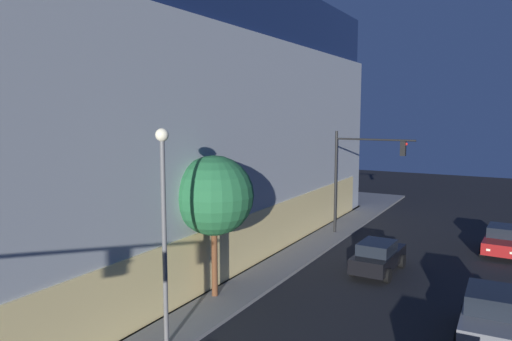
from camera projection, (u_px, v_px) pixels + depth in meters
The scene contains 7 objects.
modern_building at pixel (68, 119), 30.36m from camera, with size 37.91×26.54×15.50m.
traffic_light_far_corner at pixel (359, 166), 31.05m from camera, with size 0.32×5.11×6.72m.
street_lamp_sidewalk at pixel (164, 210), 16.05m from camera, with size 0.44×0.44×7.39m.
sidewalk_tree at pixel (214, 196), 20.55m from camera, with size 3.41×3.41×6.11m.
car_grey at pixel (492, 316), 17.11m from camera, with size 4.21×2.21×1.77m.
car_black at pixel (378, 256), 24.48m from camera, with size 4.31×2.08×1.63m.
car_red at pixel (504, 240), 27.81m from camera, with size 4.27×2.28×1.55m.
Camera 1 is at (-7.09, -4.27, 8.03)m, focal length 34.06 mm.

